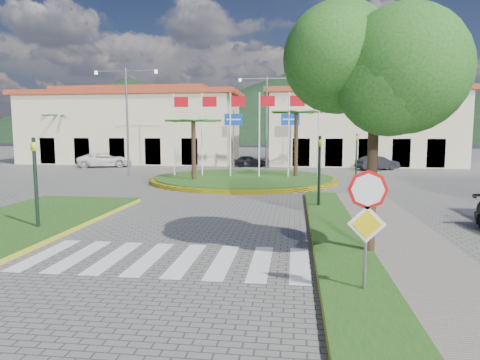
# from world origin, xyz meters

# --- Properties ---
(ground) EXTENTS (160.00, 160.00, 0.00)m
(ground) POSITION_xyz_m (0.00, 0.00, 0.00)
(ground) COLOR slate
(ground) RESTS_ON ground
(sidewalk_right) EXTENTS (4.00, 28.00, 0.15)m
(sidewalk_right) POSITION_xyz_m (6.00, 2.00, 0.07)
(sidewalk_right) COLOR gray
(sidewalk_right) RESTS_ON ground
(verge_right) EXTENTS (1.60, 28.00, 0.18)m
(verge_right) POSITION_xyz_m (4.80, 2.00, 0.09)
(verge_right) COLOR #1D4814
(verge_right) RESTS_ON ground
(crosswalk) EXTENTS (8.00, 3.00, 0.01)m
(crosswalk) POSITION_xyz_m (0.00, 4.00, 0.01)
(crosswalk) COLOR silver
(crosswalk) RESTS_ON ground
(roundabout_island) EXTENTS (12.70, 12.70, 6.00)m
(roundabout_island) POSITION_xyz_m (0.00, 22.00, 0.17)
(roundabout_island) COLOR yellow
(roundabout_island) RESTS_ON ground
(stop_sign) EXTENTS (0.80, 0.11, 2.65)m
(stop_sign) POSITION_xyz_m (4.90, 1.96, 1.79)
(stop_sign) COLOR slate
(stop_sign) RESTS_ON ground
(deciduous_tree) EXTENTS (3.60, 3.60, 6.80)m
(deciduous_tree) POSITION_xyz_m (5.50, 5.00, 5.18)
(deciduous_tree) COLOR black
(deciduous_tree) RESTS_ON ground
(traffic_light_left) EXTENTS (0.15, 0.18, 3.20)m
(traffic_light_left) POSITION_xyz_m (-5.20, 6.50, 1.94)
(traffic_light_left) COLOR black
(traffic_light_left) RESTS_ON ground
(traffic_light_right) EXTENTS (0.15, 0.18, 3.20)m
(traffic_light_right) POSITION_xyz_m (4.50, 12.00, 1.94)
(traffic_light_right) COLOR black
(traffic_light_right) RESTS_ON ground
(traffic_light_far) EXTENTS (0.18, 0.15, 3.20)m
(traffic_light_far) POSITION_xyz_m (8.00, 26.00, 1.94)
(traffic_light_far) COLOR black
(traffic_light_far) RESTS_ON ground
(direction_sign_west) EXTENTS (1.60, 0.14, 5.20)m
(direction_sign_west) POSITION_xyz_m (-2.00, 30.97, 3.53)
(direction_sign_west) COLOR slate
(direction_sign_west) RESTS_ON ground
(direction_sign_east) EXTENTS (1.60, 0.14, 5.20)m
(direction_sign_east) POSITION_xyz_m (3.00, 30.97, 3.53)
(direction_sign_east) COLOR slate
(direction_sign_east) RESTS_ON ground
(street_lamp_centre) EXTENTS (4.80, 0.16, 8.00)m
(street_lamp_centre) POSITION_xyz_m (1.00, 30.00, 4.50)
(street_lamp_centre) COLOR slate
(street_lamp_centre) RESTS_ON ground
(street_lamp_west) EXTENTS (4.80, 0.16, 8.00)m
(street_lamp_west) POSITION_xyz_m (-9.00, 24.00, 4.50)
(street_lamp_west) COLOR slate
(street_lamp_west) RESTS_ON ground
(building_left) EXTENTS (23.32, 9.54, 8.05)m
(building_left) POSITION_xyz_m (-14.00, 38.00, 3.90)
(building_left) COLOR beige
(building_left) RESTS_ON ground
(building_right) EXTENTS (19.08, 9.54, 8.05)m
(building_right) POSITION_xyz_m (10.00, 38.00, 3.90)
(building_right) COLOR beige
(building_right) RESTS_ON ground
(hill_far_west) EXTENTS (140.00, 140.00, 22.00)m
(hill_far_west) POSITION_xyz_m (-55.00, 140.00, 11.00)
(hill_far_west) COLOR black
(hill_far_west) RESTS_ON ground
(hill_far_mid) EXTENTS (180.00, 180.00, 30.00)m
(hill_far_mid) POSITION_xyz_m (15.00, 160.00, 15.00)
(hill_far_mid) COLOR black
(hill_far_mid) RESTS_ON ground
(hill_near_back) EXTENTS (110.00, 110.00, 16.00)m
(hill_near_back) POSITION_xyz_m (-10.00, 130.00, 8.00)
(hill_near_back) COLOR black
(hill_near_back) RESTS_ON ground
(white_van) EXTENTS (5.43, 3.93, 1.37)m
(white_van) POSITION_xyz_m (-14.36, 31.48, 0.69)
(white_van) COLOR silver
(white_van) RESTS_ON ground
(car_dark_a) EXTENTS (3.33, 1.59, 1.10)m
(car_dark_a) POSITION_xyz_m (-0.86, 33.48, 0.55)
(car_dark_a) COLOR black
(car_dark_a) RESTS_ON ground
(car_dark_b) EXTENTS (3.96, 2.75, 1.24)m
(car_dark_b) POSITION_xyz_m (10.57, 31.59, 0.62)
(car_dark_b) COLOR black
(car_dark_b) RESTS_ON ground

